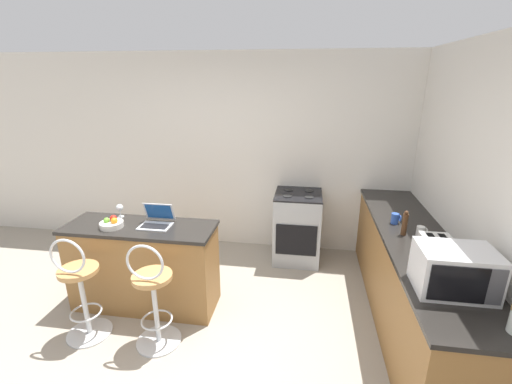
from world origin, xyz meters
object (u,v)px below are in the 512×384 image
(laptop, at_px, (157,220))
(fruit_bowl, at_px, (112,224))
(pepper_mill, at_px, (405,223))
(microwave, at_px, (455,271))
(mug_white, at_px, (421,231))
(toaster, at_px, (437,248))
(wine_glass_short, at_px, (120,208))
(bar_stool_near, at_px, (81,290))
(mug_blue, at_px, (395,218))
(stove_range, at_px, (297,227))
(bar_stool_far, at_px, (153,297))

(laptop, height_order, fruit_bowl, laptop)
(laptop, bearing_deg, pepper_mill, 3.04)
(laptop, distance_m, pepper_mill, 2.34)
(microwave, bearing_deg, mug_white, 86.52)
(laptop, xyz_separation_m, toaster, (2.49, -0.27, 0.03))
(microwave, xyz_separation_m, wine_glass_short, (-2.90, 0.87, -0.06))
(pepper_mill, bearing_deg, bar_stool_near, -166.23)
(wine_glass_short, bearing_deg, mug_blue, 5.18)
(bar_stool_near, bearing_deg, stove_range, 43.10)
(microwave, distance_m, pepper_mill, 0.87)
(mug_white, relative_size, pepper_mill, 0.39)
(microwave, bearing_deg, wine_glass_short, 163.24)
(bar_stool_far, bearing_deg, fruit_bowl, 142.36)
(laptop, height_order, stove_range, laptop)
(bar_stool_far, distance_m, stove_range, 2.09)
(bar_stool_near, xyz_separation_m, microwave, (2.94, -0.17, 0.57))
(microwave, distance_m, stove_range, 2.28)
(bar_stool_far, distance_m, laptop, 0.76)
(stove_range, height_order, pepper_mill, pepper_mill)
(stove_range, bearing_deg, bar_stool_far, -123.97)
(bar_stool_near, height_order, wine_glass_short, wine_glass_short)
(wine_glass_short, bearing_deg, pepper_mill, -0.12)
(bar_stool_far, xyz_separation_m, laptop, (-0.18, 0.57, 0.47))
(fruit_bowl, bearing_deg, bar_stool_near, -102.45)
(bar_stool_near, height_order, laptop, laptop)
(mug_white, relative_size, wine_glass_short, 0.66)
(microwave, bearing_deg, pepper_mill, 96.43)
(mug_white, bearing_deg, pepper_mill, -178.70)
(mug_white, distance_m, wine_glass_short, 2.95)
(bar_stool_near, height_order, mug_blue, bar_stool_near)
(bar_stool_far, bearing_deg, wine_glass_short, 132.16)
(microwave, relative_size, fruit_bowl, 2.21)
(stove_range, xyz_separation_m, mug_white, (1.14, -1.03, 0.50))
(wine_glass_short, bearing_deg, fruit_bowl, -78.39)
(bar_stool_far, bearing_deg, mug_white, 16.86)
(bar_stool_far, xyz_separation_m, stove_range, (1.17, 1.73, -0.03))
(bar_stool_far, bearing_deg, stove_range, 56.03)
(fruit_bowl, bearing_deg, pepper_mill, 5.13)
(stove_range, distance_m, wine_glass_short, 2.15)
(bar_stool_near, distance_m, pepper_mill, 2.98)
(bar_stool_near, height_order, toaster, toaster)
(microwave, bearing_deg, toaster, 83.35)
(pepper_mill, bearing_deg, stove_range, 133.80)
(laptop, relative_size, microwave, 0.63)
(pepper_mill, height_order, mug_blue, pepper_mill)
(toaster, xyz_separation_m, fruit_bowl, (-2.90, 0.15, -0.04))
(bar_stool_near, xyz_separation_m, bar_stool_far, (0.68, 0.00, 0.00))
(toaster, height_order, stove_range, toaster)
(bar_stool_far, height_order, wine_glass_short, wine_glass_short)
(bar_stool_far, bearing_deg, microwave, -4.28)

